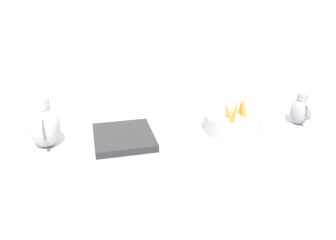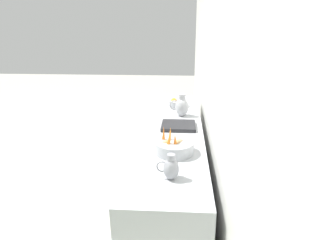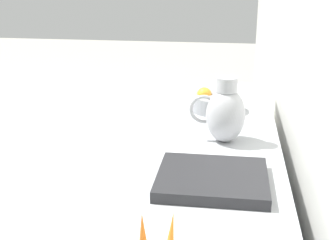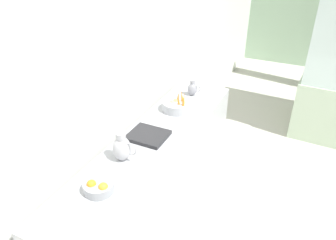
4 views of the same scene
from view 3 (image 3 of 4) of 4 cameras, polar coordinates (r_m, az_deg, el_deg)
name	(u,v)px [view 3 (image 3 of 4)]	position (r m, az deg, el deg)	size (l,w,h in m)	color
orange_bowl	(215,102)	(2.17, 5.83, 2.25)	(0.22, 0.22, 0.10)	gray
metal_pitcher_tall	(225,113)	(1.77, 6.99, 0.85)	(0.21, 0.15, 0.25)	#A3A3A8
counter_sink_basin	(212,179)	(1.46, 5.46, -7.22)	(0.34, 0.30, 0.04)	#232326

